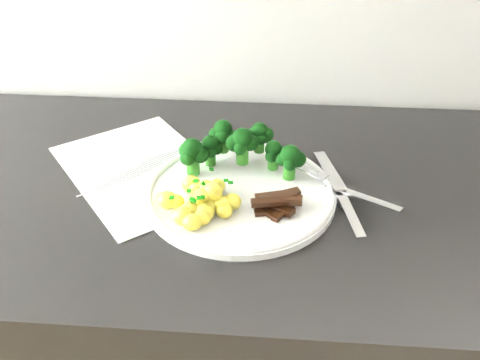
{
  "coord_description": "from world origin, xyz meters",
  "views": [
    {
      "loc": [
        0.06,
        1.01,
        1.34
      ],
      "look_at": [
        0.01,
        1.66,
        0.9
      ],
      "focal_mm": 40.47,
      "sensor_mm": 36.0,
      "label": 1
    }
  ],
  "objects_px": {
    "plate": "(240,192)",
    "knife": "(343,201)",
    "potatoes": "(201,200)",
    "beef_strips": "(278,203)",
    "broccoli": "(239,146)",
    "recipe_paper": "(142,169)",
    "fork": "(347,190)"
  },
  "relations": [
    {
      "from": "potatoes",
      "to": "fork",
      "type": "height_order",
      "value": "potatoes"
    },
    {
      "from": "potatoes",
      "to": "beef_strips",
      "type": "bearing_deg",
      "value": 3.51
    },
    {
      "from": "recipe_paper",
      "to": "knife",
      "type": "xyz_separation_m",
      "value": [
        0.31,
        -0.07,
        0.01
      ]
    },
    {
      "from": "beef_strips",
      "to": "fork",
      "type": "relative_size",
      "value": 0.47
    },
    {
      "from": "plate",
      "to": "beef_strips",
      "type": "height_order",
      "value": "beef_strips"
    },
    {
      "from": "recipe_paper",
      "to": "beef_strips",
      "type": "xyz_separation_m",
      "value": [
        0.22,
        -0.1,
        0.02
      ]
    },
    {
      "from": "potatoes",
      "to": "knife",
      "type": "distance_m",
      "value": 0.21
    },
    {
      "from": "fork",
      "to": "potatoes",
      "type": "bearing_deg",
      "value": -166.12
    },
    {
      "from": "broccoli",
      "to": "recipe_paper",
      "type": "bearing_deg",
      "value": -177.74
    },
    {
      "from": "recipe_paper",
      "to": "knife",
      "type": "bearing_deg",
      "value": -12.89
    },
    {
      "from": "plate",
      "to": "beef_strips",
      "type": "distance_m",
      "value": 0.07
    },
    {
      "from": "potatoes",
      "to": "knife",
      "type": "bearing_deg",
      "value": 9.96
    },
    {
      "from": "recipe_paper",
      "to": "broccoli",
      "type": "height_order",
      "value": "broccoli"
    },
    {
      "from": "broccoli",
      "to": "fork",
      "type": "distance_m",
      "value": 0.18
    },
    {
      "from": "beef_strips",
      "to": "recipe_paper",
      "type": "bearing_deg",
      "value": 155.33
    },
    {
      "from": "plate",
      "to": "knife",
      "type": "bearing_deg",
      "value": -4.42
    },
    {
      "from": "plate",
      "to": "fork",
      "type": "height_order",
      "value": "fork"
    },
    {
      "from": "recipe_paper",
      "to": "potatoes",
      "type": "distance_m",
      "value": 0.16
    },
    {
      "from": "plate",
      "to": "potatoes",
      "type": "bearing_deg",
      "value": -137.57
    },
    {
      "from": "broccoli",
      "to": "beef_strips",
      "type": "distance_m",
      "value": 0.13
    },
    {
      "from": "recipe_paper",
      "to": "potatoes",
      "type": "relative_size",
      "value": 2.9
    },
    {
      "from": "plate",
      "to": "potatoes",
      "type": "height_order",
      "value": "potatoes"
    },
    {
      "from": "beef_strips",
      "to": "potatoes",
      "type": "bearing_deg",
      "value": -176.49
    },
    {
      "from": "plate",
      "to": "potatoes",
      "type": "relative_size",
      "value": 2.28
    },
    {
      "from": "beef_strips",
      "to": "knife",
      "type": "xyz_separation_m",
      "value": [
        0.09,
        0.03,
        -0.01
      ]
    },
    {
      "from": "plate",
      "to": "potatoes",
      "type": "distance_m",
      "value": 0.07
    },
    {
      "from": "fork",
      "to": "knife",
      "type": "xyz_separation_m",
      "value": [
        -0.01,
        -0.02,
        -0.01
      ]
    },
    {
      "from": "recipe_paper",
      "to": "fork",
      "type": "distance_m",
      "value": 0.32
    },
    {
      "from": "fork",
      "to": "beef_strips",
      "type": "bearing_deg",
      "value": -155.72
    },
    {
      "from": "plate",
      "to": "broccoli",
      "type": "relative_size",
      "value": 1.46
    },
    {
      "from": "potatoes",
      "to": "fork",
      "type": "distance_m",
      "value": 0.22
    },
    {
      "from": "recipe_paper",
      "to": "potatoes",
      "type": "bearing_deg",
      "value": -44.31
    }
  ]
}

